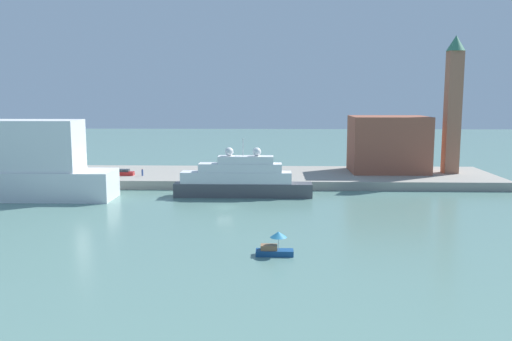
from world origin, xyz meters
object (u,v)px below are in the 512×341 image
(person_figure, at_px, (142,172))
(mooring_bollard, at_px, (251,179))
(harbor_building, at_px, (388,144))
(bell_tower, at_px, (453,101))
(parked_car, at_px, (124,173))
(work_barge, at_px, (89,192))
(large_yacht, at_px, (241,180))
(small_motorboat, at_px, (275,246))

(person_figure, height_order, mooring_bollard, person_figure)
(harbor_building, xyz_separation_m, bell_tower, (13.06, -1.43, 9.41))
(parked_car, bearing_deg, person_figure, -7.42)
(harbor_building, distance_m, parked_car, 57.09)
(parked_car, relative_size, person_figure, 2.45)
(harbor_building, height_order, person_figure, harbor_building)
(bell_tower, xyz_separation_m, parked_car, (-69.44, -5.67, -14.92))
(bell_tower, xyz_separation_m, mooring_bollard, (-42.54, -11.56, -15.18))
(work_barge, relative_size, parked_car, 1.13)
(harbor_building, height_order, parked_car, harbor_building)
(harbor_building, xyz_separation_m, parked_car, (-56.38, -7.11, -5.51))
(harbor_building, bearing_deg, bell_tower, -6.26)
(mooring_bollard, bearing_deg, work_barge, -167.97)
(large_yacht, height_order, harbor_building, harbor_building)
(person_figure, bearing_deg, harbor_building, 8.26)
(person_figure, bearing_deg, small_motorboat, -60.85)
(person_figure, bearing_deg, large_yacht, -31.29)
(bell_tower, bearing_deg, mooring_bollard, -164.79)
(work_barge, relative_size, person_figure, 2.77)
(large_yacht, distance_m, bell_tower, 50.18)
(small_motorboat, distance_m, mooring_bollard, 44.07)
(person_figure, relative_size, mooring_bollard, 2.54)
(small_motorboat, xyz_separation_m, parked_car, (-31.36, 49.72, 1.19))
(harbor_building, xyz_separation_m, mooring_bollard, (-29.48, -13.00, -5.77))
(large_yacht, relative_size, work_barge, 5.87)
(work_barge, xyz_separation_m, person_figure, (7.26, 11.82, 2.06))
(large_yacht, height_order, work_barge, large_yacht)
(small_motorboat, relative_size, work_barge, 1.02)
(bell_tower, distance_m, mooring_bollard, 46.62)
(large_yacht, height_order, mooring_bollard, large_yacht)
(small_motorboat, bearing_deg, parked_car, 122.24)
(work_barge, height_order, mooring_bollard, mooring_bollard)
(harbor_building, distance_m, mooring_bollard, 32.73)
(work_barge, bearing_deg, large_yacht, -2.33)
(large_yacht, relative_size, harbor_building, 1.54)
(harbor_building, bearing_deg, parked_car, -172.82)
(harbor_building, relative_size, parked_car, 4.29)
(small_motorboat, xyz_separation_m, person_figure, (-27.45, 49.21, 1.34))
(harbor_building, bearing_deg, mooring_bollard, -156.21)
(harbor_building, relative_size, mooring_bollard, 26.74)
(parked_car, relative_size, mooring_bollard, 6.23)
(large_yacht, bearing_deg, mooring_bollard, 78.05)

